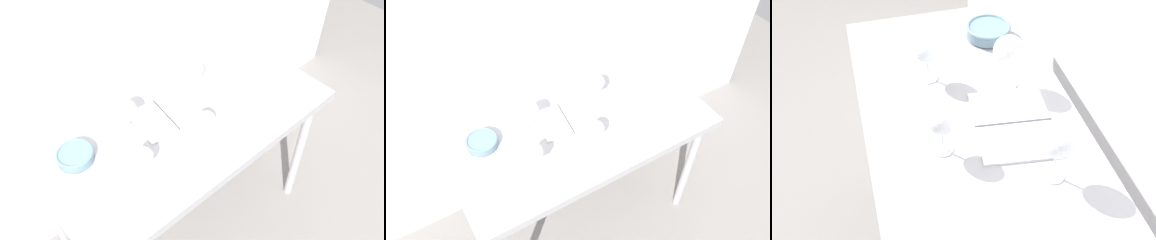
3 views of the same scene
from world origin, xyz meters
TOP-DOWN VIEW (x-y plane):
  - ground_plane at (0.00, 0.00)m, footprint 6.00×6.00m
  - back_wall at (0.00, 0.49)m, footprint 3.80×0.04m
  - steel_counter at (0.00, -0.01)m, footprint 1.40×0.65m
  - wine_glass_far_left at (-0.22, 0.15)m, footprint 0.10×0.10m
  - wine_glass_near_center at (0.01, -0.12)m, footprint 0.08×0.08m
  - wine_glass_near_left at (-0.31, -0.09)m, footprint 0.08×0.08m
  - wine_glass_far_right at (0.18, 0.15)m, footprint 0.09×0.09m
  - open_notebook at (-0.03, 0.11)m, footprint 0.33×0.26m
  - tasting_sheet_upper at (0.40, 0.11)m, footprint 0.16×0.21m
  - tasting_bowl at (-0.49, 0.16)m, footprint 0.16×0.16m

SIDE VIEW (x-z plane):
  - ground_plane at x=0.00m, z-range 0.00..0.00m
  - steel_counter at x=0.00m, z-range 0.34..1.24m
  - tasting_sheet_upper at x=0.40m, z-range 0.90..0.90m
  - open_notebook at x=-0.03m, z-range 0.90..0.91m
  - tasting_bowl at x=-0.49m, z-range 0.90..0.95m
  - wine_glass_near_left at x=-0.31m, z-range 0.93..1.09m
  - wine_glass_near_center at x=0.01m, z-range 0.93..1.09m
  - wine_glass_far_left at x=-0.22m, z-range 0.94..1.12m
  - wine_glass_far_right at x=0.18m, z-range 0.94..1.13m
  - back_wall at x=0.00m, z-range 0.00..2.60m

